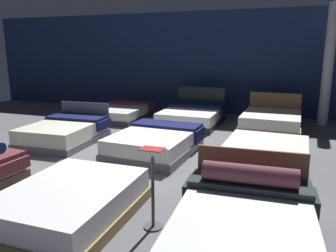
{
  "coord_description": "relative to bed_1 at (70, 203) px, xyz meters",
  "views": [
    {
      "loc": [
        2.59,
        -6.08,
        2.18
      ],
      "look_at": [
        0.16,
        0.71,
        0.51
      ],
      "focal_mm": 34.94,
      "sensor_mm": 36.0,
      "label": 1
    }
  ],
  "objects": [
    {
      "name": "price_sign",
      "position": [
        1.11,
        0.16,
        0.17
      ],
      "size": [
        0.28,
        0.24,
        1.04
      ],
      "color": "#3F3F44",
      "rests_on": "ground_plane"
    },
    {
      "name": "support_pillar",
      "position": [
        3.67,
        7.28,
        1.52
      ],
      "size": [
        0.29,
        0.29,
        3.5
      ],
      "primitive_type": "cylinder",
      "color": "silver",
      "rests_on": "ground_plane"
    },
    {
      "name": "ground_plane",
      "position": [
        -0.04,
        2.79,
        -0.24
      ],
      "size": [
        18.0,
        18.0,
        0.02
      ],
      "primitive_type": "cube",
      "color": "#5B5B60"
    },
    {
      "name": "bed_8",
      "position": [
        2.26,
        5.97,
        0.03
      ],
      "size": [
        1.63,
        1.99,
        0.95
      ],
      "rotation": [
        0.0,
        0.0,
        -0.04
      ],
      "color": "brown",
      "rests_on": "ground_plane"
    },
    {
      "name": "bed_1",
      "position": [
        0.0,
        0.0,
        0.0
      ],
      "size": [
        1.51,
        1.98,
        0.46
      ],
      "rotation": [
        0.0,
        0.0,
        0.01
      ],
      "color": "olive",
      "rests_on": "ground_plane"
    },
    {
      "name": "bed_3",
      "position": [
        -2.4,
        3.11,
        0.03
      ],
      "size": [
        1.63,
        2.11,
        0.84
      ],
      "rotation": [
        0.0,
        0.0,
        0.05
      ],
      "color": "#564F5E",
      "rests_on": "ground_plane"
    },
    {
      "name": "bed_6",
      "position": [
        -2.38,
        6.02,
        -0.02
      ],
      "size": [
        1.56,
        2.02,
        0.47
      ],
      "rotation": [
        0.0,
        0.0,
        0.01
      ],
      "color": "#302D35",
      "rests_on": "ground_plane"
    },
    {
      "name": "bed_7",
      "position": [
        -0.03,
        6.07,
        0.03
      ],
      "size": [
        1.76,
        2.18,
        1.02
      ],
      "rotation": [
        0.0,
        0.0,
        -0.01
      ],
      "color": "black",
      "rests_on": "ground_plane"
    },
    {
      "name": "showroom_back_wall",
      "position": [
        -0.04,
        8.09,
        1.52
      ],
      "size": [
        18.0,
        0.06,
        3.5
      ],
      "primitive_type": "cube",
      "color": "navy",
      "rests_on": "ground_plane"
    },
    {
      "name": "bed_4",
      "position": [
        -0.0,
        3.01,
        0.02
      ],
      "size": [
        1.71,
        2.15,
        0.53
      ],
      "rotation": [
        0.0,
        0.0,
        -0.05
      ],
      "color": "#4B515E",
      "rests_on": "ground_plane"
    },
    {
      "name": "bed_2",
      "position": [
        2.24,
        0.09,
        0.05
      ],
      "size": [
        1.66,
        2.05,
        0.91
      ],
      "rotation": [
        0.0,
        0.0,
        0.05
      ],
      "color": "brown",
      "rests_on": "ground_plane"
    },
    {
      "name": "bed_5",
      "position": [
        2.28,
        3.05,
        -0.02
      ],
      "size": [
        1.7,
        2.12,
        0.42
      ],
      "rotation": [
        0.0,
        0.0,
        -0.05
      ],
      "color": "black",
      "rests_on": "ground_plane"
    }
  ]
}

